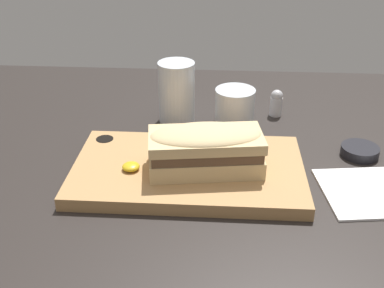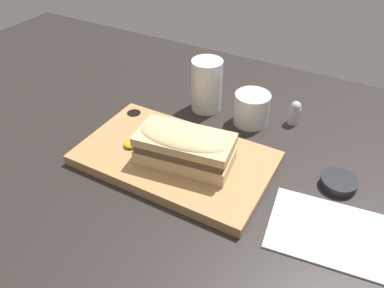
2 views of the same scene
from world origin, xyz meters
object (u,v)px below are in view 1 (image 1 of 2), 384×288
(serving_board, at_px, (188,170))
(wine_glass, at_px, (235,109))
(napkin, at_px, (384,192))
(sandwich, at_px, (206,147))
(salt_shaker, at_px, (276,103))
(condiment_dish, at_px, (360,151))
(water_glass, at_px, (177,96))

(serving_board, xyz_separation_m, wine_glass, (0.08, 0.21, 0.02))
(serving_board, xyz_separation_m, napkin, (0.32, -0.03, -0.01))
(sandwich, distance_m, napkin, 0.30)
(serving_board, distance_m, salt_shaker, 0.31)
(condiment_dish, bearing_deg, sandwich, -160.04)
(sandwich, xyz_separation_m, water_glass, (-0.07, 0.23, -0.01))
(water_glass, bearing_deg, serving_board, -79.80)
(wine_glass, height_order, condiment_dish, wine_glass)
(sandwich, relative_size, water_glass, 1.53)
(sandwich, xyz_separation_m, wine_glass, (0.05, 0.22, -0.03))
(serving_board, relative_size, condiment_dish, 5.65)
(sandwich, height_order, condiment_dish, sandwich)
(sandwich, relative_size, condiment_dish, 2.84)
(napkin, distance_m, condiment_dish, 0.12)
(wine_glass, xyz_separation_m, condiment_dish, (0.23, -0.12, -0.02))
(salt_shaker, bearing_deg, condiment_dish, -50.02)
(sandwich, relative_size, napkin, 0.91)
(wine_glass, bearing_deg, serving_board, -111.01)
(water_glass, relative_size, condiment_dish, 1.86)
(wine_glass, bearing_deg, napkin, -45.20)
(water_glass, bearing_deg, wine_glass, -2.19)
(napkin, distance_m, salt_shaker, 0.33)
(sandwich, distance_m, salt_shaker, 0.31)
(salt_shaker, relative_size, condiment_dish, 0.84)
(wine_glass, distance_m, napkin, 0.34)
(serving_board, height_order, sandwich, sandwich)
(water_glass, relative_size, napkin, 0.60)
(serving_board, distance_m, condiment_dish, 0.33)
(salt_shaker, bearing_deg, napkin, -62.46)
(water_glass, bearing_deg, salt_shaker, 11.27)
(napkin, relative_size, condiment_dish, 3.11)
(salt_shaker, height_order, condiment_dish, salt_shaker)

